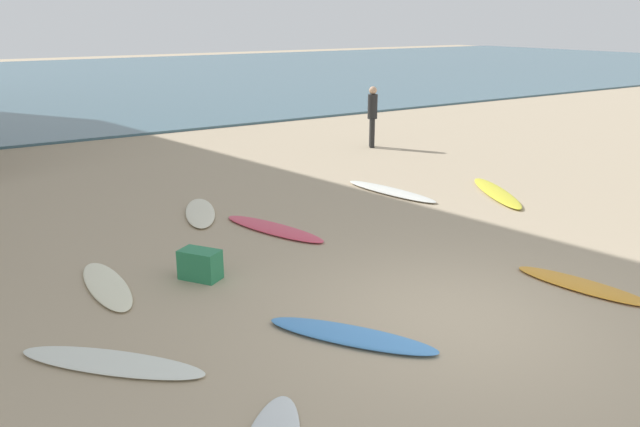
{
  "coord_description": "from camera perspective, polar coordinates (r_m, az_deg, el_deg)",
  "views": [
    {
      "loc": [
        -5.48,
        -5.22,
        3.64
      ],
      "look_at": [
        0.51,
        3.9,
        0.3
      ],
      "focal_mm": 36.1,
      "sensor_mm": 36.0,
      "label": 1
    }
  ],
  "objects": [
    {
      "name": "surfboard_0",
      "position": [
        12.57,
        -10.58,
        0.09
      ],
      "size": [
        1.23,
        2.06,
        0.08
      ],
      "primitive_type": "ellipsoid",
      "rotation": [
        0.0,
        0.0,
        2.77
      ],
      "color": "#EAE4C5",
      "rests_on": "ground_plane"
    },
    {
      "name": "surfboard_6",
      "position": [
        14.27,
        15.38,
        1.8
      ],
      "size": [
        1.64,
        2.48,
        0.09
      ],
      "primitive_type": "ellipsoid",
      "rotation": [
        0.0,
        0.0,
        2.65
      ],
      "color": "yellow",
      "rests_on": "ground_plane"
    },
    {
      "name": "surfboard_2",
      "position": [
        7.72,
        2.78,
        -10.75
      ],
      "size": [
        1.56,
        2.03,
        0.09
      ],
      "primitive_type": "ellipsoid",
      "rotation": [
        0.0,
        0.0,
        0.58
      ],
      "color": "#4B91DB",
      "rests_on": "ground_plane"
    },
    {
      "name": "surfboard_8",
      "position": [
        9.57,
        -18.38,
        -6.07
      ],
      "size": [
        0.61,
        2.0,
        0.06
      ],
      "primitive_type": "ellipsoid",
      "rotation": [
        0.0,
        0.0,
        -0.05
      ],
      "color": "#F0ECC7",
      "rests_on": "ground_plane"
    },
    {
      "name": "beachgoer_near",
      "position": [
        18.78,
        4.67,
        8.83
      ],
      "size": [
        0.39,
        0.39,
        1.75
      ],
      "rotation": [
        0.0,
        0.0,
        1.01
      ],
      "color": "black",
      "rests_on": "ground_plane"
    },
    {
      "name": "surfboard_4",
      "position": [
        11.47,
        -4.14,
        -1.34
      ],
      "size": [
        1.16,
        2.36,
        0.07
      ],
      "primitive_type": "ellipsoid",
      "rotation": [
        0.0,
        0.0,
        3.43
      ],
      "color": "#E3455D",
      "rests_on": "ground_plane"
    },
    {
      "name": "beach_cooler",
      "position": [
        9.47,
        -10.58,
        -4.47
      ],
      "size": [
        0.6,
        0.67,
        0.44
      ],
      "primitive_type": "cube",
      "rotation": [
        0.0,
        0.0,
        2.15
      ],
      "color": "#287F51",
      "rests_on": "ground_plane"
    },
    {
      "name": "surfboard_3",
      "position": [
        9.8,
        22.18,
        -5.9
      ],
      "size": [
        0.87,
        1.98,
        0.06
      ],
      "primitive_type": "ellipsoid",
      "rotation": [
        0.0,
        0.0,
        0.19
      ],
      "color": "gold",
      "rests_on": "ground_plane"
    },
    {
      "name": "ocean_water",
      "position": [
        40.73,
        -25.9,
        10.29
      ],
      "size": [
        120.0,
        40.0,
        0.08
      ],
      "primitive_type": "cube",
      "color": "#426675",
      "rests_on": "ground_plane"
    },
    {
      "name": "surfboard_1",
      "position": [
        13.96,
        6.28,
        1.98
      ],
      "size": [
        0.88,
        2.48,
        0.08
      ],
      "primitive_type": "ellipsoid",
      "rotation": [
        0.0,
        0.0,
        0.16
      ],
      "color": "silver",
      "rests_on": "ground_plane"
    },
    {
      "name": "ground_plane",
      "position": [
        8.4,
        11.92,
        -9.06
      ],
      "size": [
        120.0,
        120.0,
        0.0
      ],
      "primitive_type": "plane",
      "color": "tan"
    },
    {
      "name": "surfboard_5",
      "position": [
        7.55,
        -18.01,
        -12.44
      ],
      "size": [
        1.86,
        1.96,
        0.07
      ],
      "primitive_type": "ellipsoid",
      "rotation": [
        0.0,
        0.0,
        0.74
      ],
      "color": "white",
      "rests_on": "ground_plane"
    }
  ]
}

